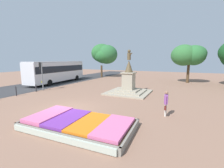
{
  "coord_description": "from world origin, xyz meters",
  "views": [
    {
      "loc": [
        7.64,
        -8.14,
        3.62
      ],
      "look_at": [
        1.7,
        4.14,
        1.44
      ],
      "focal_mm": 24.0,
      "sensor_mm": 36.0,
      "label": 1
    }
  ],
  "objects": [
    {
      "name": "statue_monument",
      "position": [
        2.17,
        7.35,
        0.91
      ],
      "size": [
        4.48,
        4.48,
        4.73
      ],
      "color": "#9E947F",
      "rests_on": "ground_plane"
    },
    {
      "name": "flower_planter",
      "position": [
        2.6,
        -2.06,
        0.23
      ],
      "size": [
        6.12,
        3.51,
        0.53
      ],
      "color": "#38281C",
      "rests_on": "ground_plane"
    },
    {
      "name": "ground_plane",
      "position": [
        0.0,
        0.0,
        0.0
      ],
      "size": [
        83.44,
        83.44,
        0.0
      ],
      "primitive_type": "plane",
      "color": "#8C6651"
    },
    {
      "name": "pedestrian_with_handbag",
      "position": [
        6.71,
        1.8,
        0.94
      ],
      "size": [
        0.23,
        0.73,
        1.67
      ],
      "color": "beige",
      "rests_on": "ground_plane"
    },
    {
      "name": "kerb_bollard_mid_b",
      "position": [
        -7.66,
        1.03,
        0.53
      ],
      "size": [
        0.12,
        0.12,
        1.02
      ],
      "color": "#2D2D33",
      "rests_on": "ground_plane"
    },
    {
      "name": "traffic_light_mid_block",
      "position": [
        -7.68,
        4.2,
        2.32
      ],
      "size": [
        0.42,
        0.3,
        3.35
      ],
      "color": "slate",
      "rests_on": "ground_plane"
    },
    {
      "name": "city_bus",
      "position": [
        -10.9,
        9.86,
        1.96
      ],
      "size": [
        3.23,
        11.22,
        3.42
      ],
      "color": "silver",
      "rests_on": "ground_plane"
    },
    {
      "name": "park_tree_street_side",
      "position": [
        -8.02,
        20.39,
        4.87
      ],
      "size": [
        5.82,
        4.9,
        7.08
      ],
      "color": "#4C3823",
      "rests_on": "ground_plane"
    },
    {
      "name": "kerb_bollard_north",
      "position": [
        -7.7,
        3.33,
        0.45
      ],
      "size": [
        0.14,
        0.14,
        0.85
      ],
      "color": "#2D2D33",
      "rests_on": "ground_plane"
    },
    {
      "name": "park_tree_behind_statue",
      "position": [
        8.24,
        18.7,
        4.42
      ],
      "size": [
        5.17,
        4.09,
        6.05
      ],
      "color": "#4C3823",
      "rests_on": "ground_plane"
    }
  ]
}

